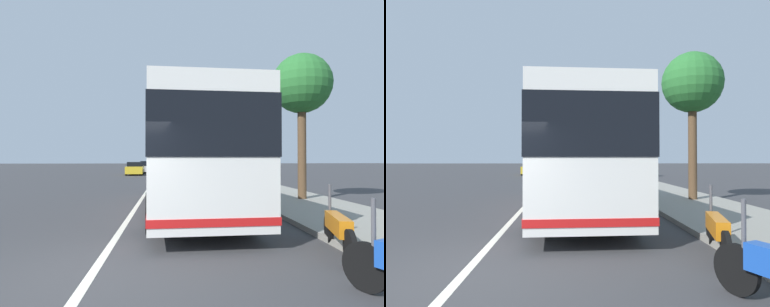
% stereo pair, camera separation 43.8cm
% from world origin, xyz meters
% --- Properties ---
extents(ground_plane, '(220.00, 220.00, 0.00)m').
position_xyz_m(ground_plane, '(0.00, 0.00, 0.00)').
color(ground_plane, '#38383A').
extents(sidewalk_curb, '(110.00, 3.60, 0.14)m').
position_xyz_m(sidewalk_curb, '(10.00, -6.38, 0.07)').
color(sidewalk_curb, gray).
rests_on(sidewalk_curb, ground).
extents(lane_divider_line, '(110.00, 0.16, 0.01)m').
position_xyz_m(lane_divider_line, '(10.00, 0.00, 0.00)').
color(lane_divider_line, silver).
rests_on(lane_divider_line, ground).
extents(coach_bus, '(10.39, 3.11, 3.54)m').
position_xyz_m(coach_bus, '(6.14, -1.83, 2.03)').
color(coach_bus, silver).
rests_on(coach_bus, ground).
extents(motorcycle_mid_row, '(2.22, 0.69, 1.27)m').
position_xyz_m(motorcycle_mid_row, '(0.94, -4.43, 0.47)').
color(motorcycle_mid_row, black).
rests_on(motorcycle_mid_row, ground).
extents(car_side_street, '(4.73, 1.98, 1.45)m').
position_xyz_m(car_side_street, '(36.30, -2.36, 0.70)').
color(car_side_street, silver).
rests_on(car_side_street, ground).
extents(car_behind_bus, '(4.55, 1.98, 1.41)m').
position_xyz_m(car_behind_bus, '(31.02, 2.46, 0.67)').
color(car_behind_bus, gold).
rests_on(car_behind_bus, ground).
extents(car_oncoming, '(4.08, 2.02, 1.48)m').
position_xyz_m(car_oncoming, '(35.90, 1.53, 0.68)').
color(car_oncoming, silver).
rests_on(car_oncoming, ground).
extents(roadside_tree_mid_block, '(2.48, 2.48, 6.20)m').
position_xyz_m(roadside_tree_mid_block, '(8.14, -6.77, 4.87)').
color(roadside_tree_mid_block, brown).
rests_on(roadside_tree_mid_block, ground).
extents(roadside_tree_far_block, '(2.59, 2.59, 4.70)m').
position_xyz_m(roadside_tree_far_block, '(24.95, -6.26, 3.37)').
color(roadside_tree_far_block, brown).
rests_on(roadside_tree_far_block, ground).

